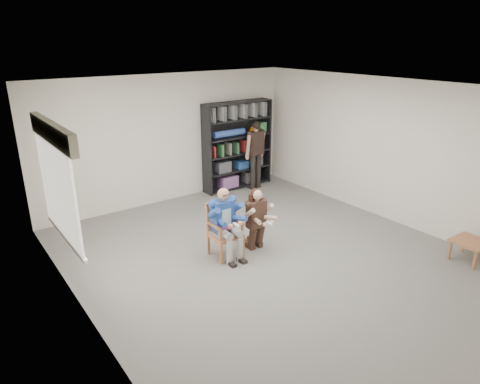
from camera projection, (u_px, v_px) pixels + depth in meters
room_shell at (273, 179)px, 6.74m from camera, size 6.00×7.00×2.80m
floor at (271, 258)px, 7.22m from camera, size 6.00×7.00×0.01m
window_left at (59, 185)px, 5.78m from camera, size 0.16×2.00×1.75m
armchair at (225, 231)px, 7.13m from camera, size 0.56×0.54×0.94m
seated_man at (225, 223)px, 7.09m from camera, size 0.55×0.75×1.22m
kneeling_woman at (257, 220)px, 7.34m from camera, size 0.49×0.76×1.11m
bookshelf at (238, 145)px, 10.29m from camera, size 1.80×0.38×2.10m
standing_man at (256, 156)px, 10.24m from camera, size 0.54×0.33×1.67m
side_table at (469, 251)px, 7.07m from camera, size 0.55×0.55×0.37m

